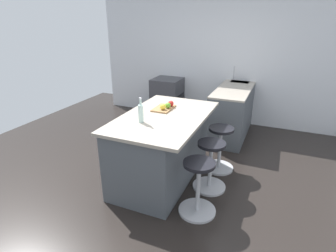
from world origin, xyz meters
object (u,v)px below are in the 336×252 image
object	(u,v)px
cutting_board	(164,108)
apple_red	(171,104)
stool_middle	(210,167)
oven_range	(167,98)
apple_green	(168,105)
kitchen_island	(162,147)
stool_by_window	(220,150)
water_bottle	(141,113)
stool_near_camera	(198,189)
apple_yellow	(163,107)

from	to	relation	value
cutting_board	apple_red	world-z (taller)	apple_red
stool_middle	oven_range	bearing A→B (deg)	-145.15
oven_range	apple_green	world-z (taller)	apple_green
kitchen_island	apple_green	distance (m)	0.58
cutting_board	stool_by_window	bearing A→B (deg)	110.97
oven_range	water_bottle	world-z (taller)	water_bottle
kitchen_island	water_bottle	bearing A→B (deg)	-19.59
stool_by_window	stool_near_camera	distance (m)	1.07
cutting_board	stool_middle	bearing A→B (deg)	72.82
stool_near_camera	cutting_board	world-z (taller)	cutting_board
kitchen_island	stool_near_camera	distance (m)	0.90
apple_yellow	water_bottle	world-z (taller)	water_bottle
apple_green	apple_red	size ratio (longest dim) A/B	1.01
stool_middle	apple_green	world-z (taller)	apple_green
stool_middle	stool_near_camera	size ratio (longest dim) A/B	1.00
cutting_board	water_bottle	distance (m)	0.58
stool_middle	stool_near_camera	world-z (taller)	same
stool_near_camera	water_bottle	xyz separation A→B (m)	(-0.20, -0.82, 0.75)
oven_range	cutting_board	size ratio (longest dim) A/B	2.45
apple_yellow	stool_by_window	bearing A→B (deg)	116.92
stool_middle	cutting_board	xyz separation A→B (m)	(-0.24, -0.77, 0.63)
oven_range	water_bottle	distance (m)	2.82
cutting_board	apple_yellow	size ratio (longest dim) A/B	4.42
stool_middle	apple_red	distance (m)	1.04
stool_near_camera	apple_yellow	world-z (taller)	apple_yellow
stool_by_window	water_bottle	world-z (taller)	water_bottle
oven_range	water_bottle	size ratio (longest dim) A/B	2.83
cutting_board	apple_red	distance (m)	0.13
stool_by_window	apple_red	distance (m)	1.00
cutting_board	water_bottle	bearing A→B (deg)	-4.71
oven_range	kitchen_island	world-z (taller)	kitchen_island
stool_by_window	stool_near_camera	xyz separation A→B (m)	(1.07, 0.00, 0.00)
stool_middle	water_bottle	xyz separation A→B (m)	(0.33, -0.82, 0.75)
stool_by_window	apple_green	xyz separation A→B (m)	(0.29, -0.71, 0.68)
kitchen_island	cutting_board	distance (m)	0.54
stool_near_camera	apple_yellow	size ratio (longest dim) A/B	8.20
oven_range	apple_red	bearing A→B (deg)	24.59
stool_by_window	water_bottle	distance (m)	1.41
cutting_board	apple_red	xyz separation A→B (m)	(-0.10, 0.07, 0.05)
kitchen_island	stool_near_camera	world-z (taller)	kitchen_island
apple_yellow	apple_green	bearing A→B (deg)	158.43
water_bottle	apple_red	bearing A→B (deg)	170.22
apple_yellow	stool_middle	bearing A→B (deg)	78.19
stool_middle	cutting_board	world-z (taller)	cutting_board
apple_yellow	apple_red	bearing A→B (deg)	166.90
oven_range	apple_yellow	distance (m)	2.38
stool_middle	apple_yellow	world-z (taller)	apple_yellow
apple_yellow	stool_near_camera	bearing A→B (deg)	47.20
stool_middle	stool_near_camera	bearing A→B (deg)	0.00
stool_middle	apple_green	distance (m)	1.02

